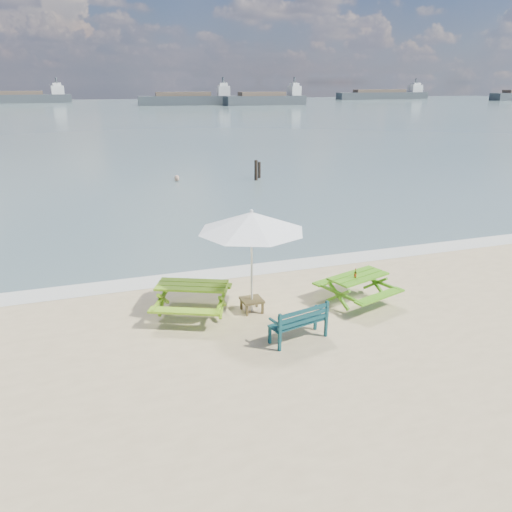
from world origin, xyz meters
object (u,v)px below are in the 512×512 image
object	(u,v)px
picnic_table_left	(193,300)
picnic_table_right	(357,289)
side_table	(252,305)
beer_bottle	(355,275)
park_bench	(298,329)
swimmer	(177,190)
patio_umbrella	(252,222)

from	to	relation	value
picnic_table_left	picnic_table_right	size ratio (longest dim) A/B	1.12
side_table	beer_bottle	bearing A→B (deg)	-10.38
beer_bottle	side_table	bearing A→B (deg)	169.62
park_bench	side_table	world-z (taller)	park_bench
picnic_table_left	swimmer	bearing A→B (deg)	81.15
patio_umbrella	beer_bottle	world-z (taller)	patio_umbrella
picnic_table_right	park_bench	distance (m)	2.45
picnic_table_right	park_bench	size ratio (longest dim) A/B	1.52
side_table	patio_umbrella	distance (m)	2.02
picnic_table_left	swimmer	distance (m)	16.80
picnic_table_right	park_bench	world-z (taller)	park_bench
picnic_table_right	patio_umbrella	size ratio (longest dim) A/B	0.80
park_bench	side_table	bearing A→B (deg)	106.98
beer_bottle	swimmer	distance (m)	17.39
picnic_table_left	picnic_table_right	xyz separation A→B (m)	(3.93, -0.61, -0.03)
picnic_table_right	patio_umbrella	bearing A→B (deg)	172.69
side_table	swimmer	xyz separation A→B (m)	(1.24, 16.85, -0.68)
picnic_table_left	park_bench	distance (m)	2.62
park_bench	beer_bottle	size ratio (longest dim) A/B	5.75
picnic_table_right	patio_umbrella	xyz separation A→B (m)	(-2.59, 0.33, 1.84)
picnic_table_left	patio_umbrella	world-z (taller)	patio_umbrella
side_table	beer_bottle	xyz separation A→B (m)	(2.43, -0.45, 0.62)
park_bench	beer_bottle	world-z (taller)	beer_bottle
patio_umbrella	beer_bottle	size ratio (longest dim) A/B	10.89
picnic_table_left	picnic_table_right	world-z (taller)	picnic_table_left
picnic_table_right	side_table	xyz separation A→B (m)	(-2.59, 0.33, -0.17)
side_table	beer_bottle	world-z (taller)	beer_bottle
picnic_table_right	swimmer	bearing A→B (deg)	94.48
picnic_table_right	beer_bottle	size ratio (longest dim) A/B	8.76
picnic_table_left	picnic_table_right	bearing A→B (deg)	-8.79
picnic_table_right	side_table	distance (m)	2.61
picnic_table_left	beer_bottle	bearing A→B (deg)	-10.82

